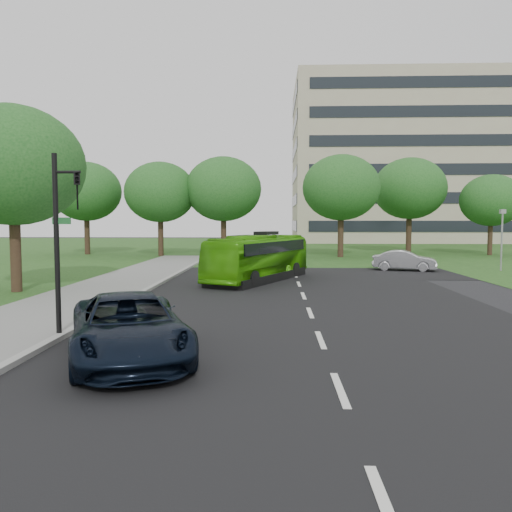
{
  "coord_description": "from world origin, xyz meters",
  "views": [
    {
      "loc": [
        -1.26,
        -19.37,
        3.23
      ],
      "look_at": [
        -2.12,
        3.88,
        1.6
      ],
      "focal_mm": 35.0,
      "sensor_mm": 36.0,
      "label": 1
    }
  ],
  "objects_px": {
    "tree_park_d": "(410,189)",
    "bus": "(259,258)",
    "tree_park_f": "(86,192)",
    "sedan": "(404,260)",
    "tree_park_b": "(223,189)",
    "traffic_light": "(62,231)",
    "tree_side_near": "(13,166)",
    "camera_pole": "(502,231)",
    "tree_park_c": "(341,188)",
    "tree_park_a": "(160,192)",
    "suv": "(129,327)",
    "office_building": "(420,163)",
    "tree_park_e": "(491,200)"
  },
  "relations": [
    {
      "from": "traffic_light",
      "to": "camera_pole",
      "type": "bearing_deg",
      "value": 24.79
    },
    {
      "from": "tree_side_near",
      "to": "traffic_light",
      "type": "relative_size",
      "value": 1.67
    },
    {
      "from": "office_building",
      "to": "tree_park_a",
      "type": "height_order",
      "value": "office_building"
    },
    {
      "from": "tree_park_c",
      "to": "sedan",
      "type": "relative_size",
      "value": 2.26
    },
    {
      "from": "tree_park_d",
      "to": "tree_park_c",
      "type": "bearing_deg",
      "value": -141.61
    },
    {
      "from": "suv",
      "to": "traffic_light",
      "type": "xyz_separation_m",
      "value": [
        -2.38,
        2.0,
        2.21
      ]
    },
    {
      "from": "tree_park_b",
      "to": "traffic_light",
      "type": "bearing_deg",
      "value": -91.9
    },
    {
      "from": "tree_side_near",
      "to": "camera_pole",
      "type": "relative_size",
      "value": 2.11
    },
    {
      "from": "sedan",
      "to": "camera_pole",
      "type": "distance_m",
      "value": 6.5
    },
    {
      "from": "tree_park_f",
      "to": "bus",
      "type": "distance_m",
      "value": 27.49
    },
    {
      "from": "tree_park_b",
      "to": "tree_park_e",
      "type": "xyz_separation_m",
      "value": [
        25.13,
        2.01,
        -0.98
      ]
    },
    {
      "from": "office_building",
      "to": "tree_park_e",
      "type": "height_order",
      "value": "office_building"
    },
    {
      "from": "suv",
      "to": "tree_park_e",
      "type": "bearing_deg",
      "value": 36.28
    },
    {
      "from": "tree_park_a",
      "to": "tree_park_c",
      "type": "xyz_separation_m",
      "value": [
        16.45,
        -0.75,
        0.33
      ]
    },
    {
      "from": "tree_park_c",
      "to": "tree_park_f",
      "type": "height_order",
      "value": "tree_park_c"
    },
    {
      "from": "tree_park_a",
      "to": "tree_park_d",
      "type": "bearing_deg",
      "value": 12.45
    },
    {
      "from": "suv",
      "to": "camera_pole",
      "type": "xyz_separation_m",
      "value": [
        18.12,
        21.44,
        1.82
      ]
    },
    {
      "from": "tree_park_b",
      "to": "traffic_light",
      "type": "height_order",
      "value": "tree_park_b"
    },
    {
      "from": "tree_park_f",
      "to": "sedan",
      "type": "bearing_deg",
      "value": -29.2
    },
    {
      "from": "tree_park_c",
      "to": "tree_park_e",
      "type": "height_order",
      "value": "tree_park_c"
    },
    {
      "from": "tree_park_c",
      "to": "tree_park_d",
      "type": "height_order",
      "value": "tree_park_d"
    },
    {
      "from": "tree_side_near",
      "to": "camera_pole",
      "type": "xyz_separation_m",
      "value": [
        26.48,
        10.64,
        -3.14
      ]
    },
    {
      "from": "tree_park_b",
      "to": "tree_park_d",
      "type": "xyz_separation_m",
      "value": [
        18.3,
        5.08,
        0.33
      ]
    },
    {
      "from": "tree_park_a",
      "to": "tree_park_b",
      "type": "bearing_deg",
      "value": 2.46
    },
    {
      "from": "tree_park_e",
      "to": "traffic_light",
      "type": "xyz_separation_m",
      "value": [
        -26.21,
        -34.61,
        -2.21
      ]
    },
    {
      "from": "tree_park_f",
      "to": "tree_park_e",
      "type": "bearing_deg",
      "value": 0.35
    },
    {
      "from": "suv",
      "to": "tree_park_c",
      "type": "bearing_deg",
      "value": 53.81
    },
    {
      "from": "tree_park_b",
      "to": "bus",
      "type": "distance_m",
      "value": 20.0
    },
    {
      "from": "office_building",
      "to": "sedan",
      "type": "relative_size",
      "value": 9.91
    },
    {
      "from": "tree_park_a",
      "to": "traffic_light",
      "type": "relative_size",
      "value": 1.71
    },
    {
      "from": "sedan",
      "to": "traffic_light",
      "type": "xyz_separation_m",
      "value": [
        -14.29,
        -19.45,
        2.3
      ]
    },
    {
      "from": "office_building",
      "to": "tree_park_b",
      "type": "bearing_deg",
      "value": -128.29
    },
    {
      "from": "tree_park_c",
      "to": "sedan",
      "type": "bearing_deg",
      "value": -78.06
    },
    {
      "from": "camera_pole",
      "to": "bus",
      "type": "bearing_deg",
      "value": -153.91
    },
    {
      "from": "tree_park_c",
      "to": "bus",
      "type": "distance_m",
      "value": 19.85
    },
    {
      "from": "tree_park_c",
      "to": "tree_park_d",
      "type": "distance_m",
      "value": 9.78
    },
    {
      "from": "office_building",
      "to": "sedan",
      "type": "bearing_deg",
      "value": -106.87
    },
    {
      "from": "tree_park_b",
      "to": "traffic_light",
      "type": "distance_m",
      "value": 32.77
    },
    {
      "from": "tree_side_near",
      "to": "sedan",
      "type": "bearing_deg",
      "value": 27.71
    },
    {
      "from": "tree_park_b",
      "to": "suv",
      "type": "height_order",
      "value": "tree_park_b"
    },
    {
      "from": "tree_park_c",
      "to": "tree_park_d",
      "type": "bearing_deg",
      "value": 38.39
    },
    {
      "from": "tree_park_b",
      "to": "tree_park_c",
      "type": "relative_size",
      "value": 1.0
    },
    {
      "from": "bus",
      "to": "traffic_light",
      "type": "height_order",
      "value": "traffic_light"
    },
    {
      "from": "tree_park_d",
      "to": "bus",
      "type": "bearing_deg",
      "value": -120.94
    },
    {
      "from": "suv",
      "to": "camera_pole",
      "type": "distance_m",
      "value": 28.13
    },
    {
      "from": "tree_park_a",
      "to": "camera_pole",
      "type": "xyz_separation_m",
      "value": [
        25.23,
        -12.9,
        -3.3
      ]
    },
    {
      "from": "office_building",
      "to": "traffic_light",
      "type": "bearing_deg",
      "value": -113.11
    },
    {
      "from": "tree_park_c",
      "to": "tree_side_near",
      "type": "bearing_deg",
      "value": -127.83
    },
    {
      "from": "tree_park_c",
      "to": "tree_side_near",
      "type": "height_order",
      "value": "tree_park_c"
    },
    {
      "from": "camera_pole",
      "to": "sedan",
      "type": "bearing_deg",
      "value": -174.57
    }
  ]
}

